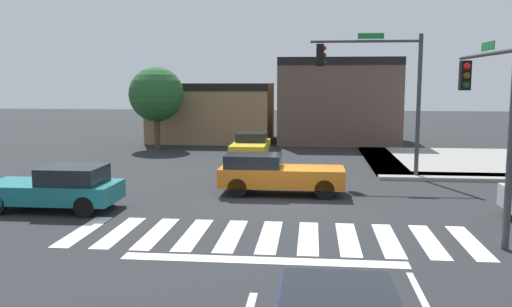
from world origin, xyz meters
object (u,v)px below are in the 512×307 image
at_px(car_teal, 58,188).
at_px(car_yellow, 251,147).
at_px(car_orange, 276,174).
at_px(traffic_signal_southeast, 488,98).
at_px(traffic_signal_northeast, 378,78).
at_px(roadside_tree, 156,95).

height_order(car_teal, car_yellow, car_yellow).
bearing_deg(car_orange, traffic_signal_southeast, -33.79).
relative_size(traffic_signal_southeast, traffic_signal_northeast, 0.86).
distance_m(traffic_signal_southeast, car_teal, 13.52).
bearing_deg(car_orange, car_yellow, 102.75).
distance_m(car_teal, car_yellow, 12.73).
bearing_deg(roadside_tree, car_orange, -57.21).
height_order(traffic_signal_southeast, car_teal, traffic_signal_southeast).
bearing_deg(car_teal, car_orange, -154.91).
relative_size(traffic_signal_southeast, car_teal, 1.26).
xyz_separation_m(car_orange, car_yellow, (-1.91, 8.43, -0.02)).
xyz_separation_m(traffic_signal_northeast, car_yellow, (-5.99, 4.48, -3.57)).
bearing_deg(traffic_signal_southeast, roadside_tree, 40.40).
bearing_deg(car_yellow, roadside_tree, -124.85).
xyz_separation_m(traffic_signal_southeast, traffic_signal_northeast, (-2.12, 8.10, 0.59)).
height_order(traffic_signal_northeast, car_yellow, traffic_signal_northeast).
bearing_deg(car_teal, roadside_tree, -85.26).
height_order(car_teal, car_orange, car_orange).
distance_m(traffic_signal_southeast, car_orange, 8.03).
bearing_deg(car_yellow, car_orange, 12.75).
bearing_deg(car_yellow, car_teal, -23.37).
xyz_separation_m(traffic_signal_northeast, car_teal, (-11.04, -7.21, -3.59)).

